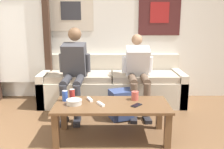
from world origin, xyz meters
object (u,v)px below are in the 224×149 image
Objects in this scene: person_seated_adult at (74,67)px; ceramic_bowl at (74,102)px; backpack at (122,105)px; game_controller_near_left at (90,99)px; coffee_table at (112,109)px; drink_can_red at (72,94)px; cell_phone at (136,105)px; person_seated_teen at (138,70)px; game_controller_near_right at (101,104)px; pillar_candle at (135,96)px; couch at (112,86)px; drink_can_blue at (65,96)px.

person_seated_adult reaches higher than ceramic_bowl.
game_controller_near_left is at bearing -132.93° from backpack.
coffee_table is 0.52m from drink_can_red.
person_seated_teen is at bearing 83.02° from cell_phone.
backpack is at bearing 65.75° from game_controller_near_right.
person_seated_teen is 7.96× the size of game_controller_near_right.
coffee_table is at bearing -152.98° from pillar_candle.
couch is 1.17m from pillar_candle.
game_controller_near_right is 0.40m from cell_phone.
game_controller_near_left is at bearing 153.69° from coffee_table.
backpack is (-0.24, -0.32, -0.43)m from person_seated_teen.
ceramic_bowl is at bearing -138.36° from game_controller_near_left.
person_seated_teen is at bearing 60.89° from game_controller_near_right.
ceramic_bowl is at bearing -108.91° from couch.
ceramic_bowl is (-0.44, -1.28, 0.17)m from couch.
person_seated_adult reaches higher than cell_phone.
coffee_table is at bearing -90.50° from couch.
coffee_table is 3.21× the size of backpack.
person_seated_adult is at bearing 139.10° from pillar_candle.
couch reaches higher than ceramic_bowl.
game_controller_near_left is at bearing 160.13° from cell_phone.
couch is 1.26m from coffee_table.
pillar_candle is 0.54m from game_controller_near_left.
couch is at bearing 89.50° from coffee_table.
game_controller_near_left is (-0.27, -1.13, 0.15)m from couch.
drink_can_red is at bearing -83.87° from person_seated_adult.
couch reaches higher than game_controller_near_right.
pillar_candle is at bearing -40.90° from person_seated_adult.
pillar_candle is (0.13, -0.43, 0.27)m from backpack.
backpack is at bearing -127.13° from person_seated_teen.
drink_can_red is at bearing -114.09° from couch.
cell_phone is (0.28, -0.06, 0.07)m from coffee_table.
person_seated_teen reaches higher than cell_phone.
ceramic_bowl is 0.22m from game_controller_near_left.
coffee_table is 1.01m from person_seated_teen.
couch is 18.47× the size of drink_can_red.
person_seated_teen is at bearing -43.82° from couch.
game_controller_near_right reaches higher than cell_phone.
person_seated_adult reaches higher than drink_can_blue.
game_controller_near_right reaches higher than coffee_table.
game_controller_near_right is at bearing -19.03° from drink_can_blue.
pillar_candle is at bearing 23.92° from game_controller_near_right.
person_seated_teen is at bearing 49.40° from game_controller_near_left.
ceramic_bowl is 1.45× the size of drink_can_blue.
pillar_candle is 0.79× the size of cell_phone.
game_controller_near_right is at bearing -3.72° from ceramic_bowl.
game_controller_near_left reaches higher than cell_phone.
couch reaches higher than game_controller_near_left.
coffee_table is at bearing -11.29° from drink_can_blue.
person_seated_teen is 1.08m from game_controller_near_right.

